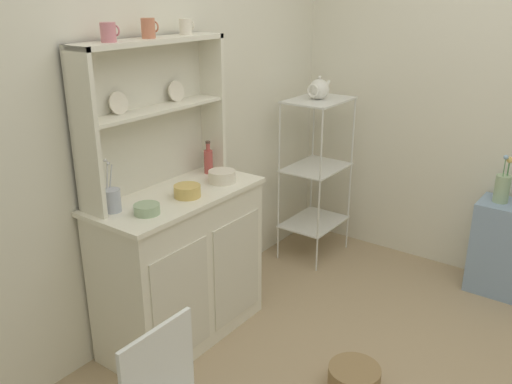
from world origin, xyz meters
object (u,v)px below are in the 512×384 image
at_px(utensil_jar, 112,200).
at_px(jam_bottle, 208,160).
at_px(hutch_cabinet, 181,265).
at_px(porcelain_teapot, 319,89).
at_px(side_shelf_blue, 512,250).
at_px(bowl_mixing_large, 147,209).
at_px(cup_rose_0, 109,32).
at_px(flower_vase, 502,187).
at_px(hutch_shelf_unit, 149,105).
at_px(floor_basket, 354,379).
at_px(bakers_rack, 316,163).

bearing_deg(utensil_jar, jam_bottle, 0.63).
xyz_separation_m(hutch_cabinet, porcelain_teapot, (1.30, -0.07, 0.77)).
bearing_deg(side_shelf_blue, jam_bottle, 129.63).
bearing_deg(bowl_mixing_large, hutch_cabinet, 14.86).
bearing_deg(porcelain_teapot, side_shelf_blue, -79.18).
xyz_separation_m(hutch_cabinet, jam_bottle, (0.35, 0.09, 0.49)).
distance_m(cup_rose_0, flower_vase, 2.45).
relative_size(side_shelf_blue, jam_bottle, 3.20).
distance_m(hutch_cabinet, side_shelf_blue, 2.07).
distance_m(hutch_shelf_unit, bowl_mixing_large, 0.55).
relative_size(jam_bottle, flower_vase, 0.61).
height_order(floor_basket, porcelain_teapot, porcelain_teapot).
relative_size(cup_rose_0, flower_vase, 0.28).
xyz_separation_m(jam_bottle, utensil_jar, (-0.70, -0.01, -0.02)).
distance_m(jam_bottle, utensil_jar, 0.70).
xyz_separation_m(floor_basket, porcelain_teapot, (1.16, 0.92, 1.15)).
height_order(cup_rose_0, utensil_jar, cup_rose_0).
xyz_separation_m(bowl_mixing_large, utensil_jar, (-0.07, 0.15, 0.04)).
height_order(side_shelf_blue, cup_rose_0, cup_rose_0).
bearing_deg(hutch_shelf_unit, utensil_jar, -166.32).
height_order(hutch_shelf_unit, flower_vase, hutch_shelf_unit).
height_order(cup_rose_0, bowl_mixing_large, cup_rose_0).
distance_m(bakers_rack, flower_vase, 1.20).
relative_size(floor_basket, jam_bottle, 1.35).
xyz_separation_m(hutch_shelf_unit, side_shelf_blue, (1.55, -1.53, -0.99)).
xyz_separation_m(bakers_rack, bowl_mixing_large, (-1.58, -0.00, 0.18)).
relative_size(floor_basket, bowl_mixing_large, 2.06).
distance_m(hutch_cabinet, floor_basket, 1.07).
bearing_deg(hutch_shelf_unit, side_shelf_blue, -44.56).
xyz_separation_m(cup_rose_0, jam_bottle, (0.60, -0.04, -0.73)).
xyz_separation_m(side_shelf_blue, jam_bottle, (-1.20, 1.45, 0.63)).
bearing_deg(hutch_shelf_unit, floor_basket, -83.06).
bearing_deg(jam_bottle, utensil_jar, -179.37).
xyz_separation_m(hutch_cabinet, hutch_shelf_unit, (0.00, 0.16, 0.85)).
bearing_deg(floor_basket, hutch_shelf_unit, 96.94).
relative_size(bowl_mixing_large, jam_bottle, 0.65).
height_order(floor_basket, flower_vase, flower_vase).
distance_m(hutch_shelf_unit, bakers_rack, 1.45).
xyz_separation_m(bowl_mixing_large, flower_vase, (1.83, -1.17, -0.18)).
bearing_deg(cup_rose_0, hutch_cabinet, -26.45).
xyz_separation_m(jam_bottle, flower_vase, (1.20, -1.33, -0.23)).
height_order(side_shelf_blue, floor_basket, side_shelf_blue).
bearing_deg(cup_rose_0, utensil_jar, -157.17).
relative_size(hutch_shelf_unit, side_shelf_blue, 1.47).
height_order(hutch_shelf_unit, utensil_jar, hutch_shelf_unit).
distance_m(hutch_shelf_unit, floor_basket, 1.69).
relative_size(utensil_jar, flower_vase, 0.83).
bearing_deg(cup_rose_0, porcelain_teapot, -7.10).
bearing_deg(floor_basket, utensil_jar, 114.66).
distance_m(hutch_cabinet, cup_rose_0, 1.25).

